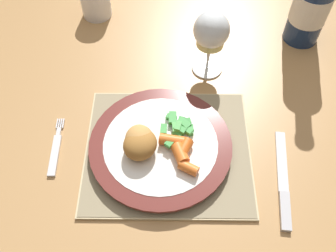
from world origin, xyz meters
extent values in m
plane|color=#383333|center=(0.00, 0.00, 0.00)|extent=(6.00, 6.00, 0.00)
cube|color=#AD7F4C|center=(0.00, 0.00, 0.72)|extent=(1.27, 1.04, 0.04)
cube|color=#AD7F4C|center=(-0.58, 0.47, 0.35)|extent=(0.06, 0.06, 0.70)
cube|color=#AD7F4C|center=(0.58, 0.47, 0.35)|extent=(0.06, 0.06, 0.70)
cube|color=#CCB789|center=(0.01, -0.24, 0.74)|extent=(0.31, 0.27, 0.01)
cube|color=gray|center=(0.01, -0.24, 0.75)|extent=(0.30, 0.27, 0.00)
cylinder|color=white|center=(0.00, -0.24, 0.75)|extent=(0.22, 0.22, 0.01)
cylinder|color=maroon|center=(0.00, -0.24, 0.76)|extent=(0.26, 0.26, 0.01)
cylinder|color=white|center=(0.00, -0.24, 0.77)|extent=(0.21, 0.21, 0.00)
ellipsoid|color=tan|center=(-0.04, -0.24, 0.79)|extent=(0.06, 0.07, 0.04)
ellipsoid|color=#A87033|center=(-0.04, -0.25, 0.79)|extent=(0.08, 0.08, 0.04)
cube|color=#338438|center=(0.05, -0.19, 0.77)|extent=(0.02, 0.02, 0.01)
cube|color=green|center=(0.05, -0.21, 0.77)|extent=(0.01, 0.02, 0.01)
cube|color=#4CA84C|center=(0.03, -0.21, 0.78)|extent=(0.02, 0.02, 0.01)
cube|color=green|center=(0.02, -0.24, 0.78)|extent=(0.02, 0.03, 0.01)
cube|color=#338438|center=(0.03, -0.22, 0.77)|extent=(0.02, 0.02, 0.01)
cube|color=green|center=(0.01, -0.21, 0.77)|extent=(0.01, 0.02, 0.01)
cube|color=green|center=(0.04, -0.20, 0.78)|extent=(0.03, 0.03, 0.01)
cube|color=#338438|center=(0.04, -0.20, 0.77)|extent=(0.02, 0.02, 0.01)
cube|color=green|center=(0.04, -0.20, 0.77)|extent=(0.01, 0.02, 0.01)
cube|color=#4CA84C|center=(0.03, -0.21, 0.77)|extent=(0.01, 0.02, 0.01)
cube|color=green|center=(0.02, -0.19, 0.77)|extent=(0.01, 0.03, 0.01)
cube|color=green|center=(0.04, -0.21, 0.78)|extent=(0.02, 0.02, 0.01)
cube|color=green|center=(0.02, -0.18, 0.77)|extent=(0.02, 0.02, 0.01)
cube|color=green|center=(0.05, -0.21, 0.77)|extent=(0.03, 0.03, 0.01)
cylinder|color=orange|center=(0.04, -0.27, 0.78)|extent=(0.03, 0.04, 0.02)
cylinder|color=orange|center=(0.05, -0.29, 0.78)|extent=(0.04, 0.03, 0.02)
cylinder|color=orange|center=(0.02, -0.24, 0.78)|extent=(0.05, 0.03, 0.02)
cylinder|color=orange|center=(0.04, -0.25, 0.78)|extent=(0.03, 0.04, 0.02)
cube|color=silver|center=(-0.20, -0.25, 0.74)|extent=(0.02, 0.09, 0.01)
cube|color=silver|center=(-0.20, -0.20, 0.74)|extent=(0.01, 0.02, 0.01)
cube|color=silver|center=(-0.19, -0.18, 0.74)|extent=(0.00, 0.02, 0.00)
cube|color=silver|center=(-0.20, -0.18, 0.74)|extent=(0.00, 0.02, 0.00)
cube|color=silver|center=(-0.20, -0.18, 0.74)|extent=(0.00, 0.02, 0.00)
cube|color=silver|center=(-0.21, -0.18, 0.74)|extent=(0.00, 0.02, 0.00)
cube|color=silver|center=(0.22, -0.26, 0.74)|extent=(0.03, 0.13, 0.00)
cube|color=#B2B2B7|center=(0.21, -0.36, 0.74)|extent=(0.02, 0.07, 0.01)
cylinder|color=silver|center=(0.10, -0.03, 0.74)|extent=(0.07, 0.07, 0.00)
cylinder|color=silver|center=(0.10, -0.03, 0.78)|extent=(0.01, 0.01, 0.07)
ellipsoid|color=silver|center=(0.10, -0.03, 0.85)|extent=(0.07, 0.07, 0.07)
cylinder|color=#E0D684|center=(0.10, -0.03, 0.83)|extent=(0.06, 0.06, 0.04)
cylinder|color=navy|center=(0.32, 0.08, 0.84)|extent=(0.08, 0.08, 0.20)
cylinder|color=white|center=(0.32, 0.08, 0.83)|extent=(0.08, 0.08, 0.07)
cylinder|color=white|center=(-0.16, 0.16, 0.78)|extent=(0.07, 0.07, 0.07)
camera|label=1|loc=(0.02, -0.60, 1.35)|focal=40.00mm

